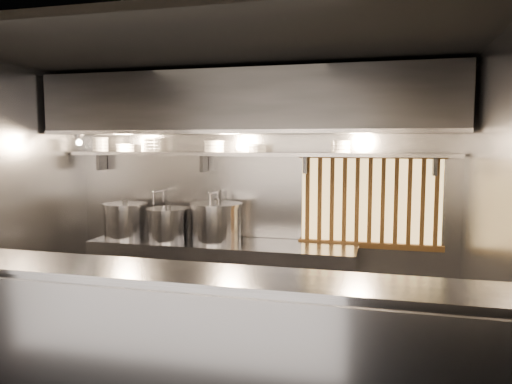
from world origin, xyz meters
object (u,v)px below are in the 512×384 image
at_px(heat_lamp, 78,137).
at_px(stock_pot_mid, 216,222).
at_px(stock_pot_right, 168,224).
at_px(stock_pot_left, 125,220).
at_px(pendant_bulb, 240,147).

distance_m(heat_lamp, stock_pot_mid, 1.82).
bearing_deg(stock_pot_right, stock_pot_left, 176.17).
xyz_separation_m(pendant_bulb, stock_pot_left, (-1.38, -0.08, -0.86)).
height_order(stock_pot_mid, stock_pot_right, stock_pot_mid).
relative_size(pendant_bulb, stock_pot_left, 0.32).
distance_m(pendant_bulb, stock_pot_mid, 0.89).
bearing_deg(heat_lamp, stock_pot_left, 32.90).
bearing_deg(stock_pot_mid, pendant_bulb, 9.65).
bearing_deg(stock_pot_left, heat_lamp, -147.10).
relative_size(heat_lamp, stock_pot_left, 0.59).
bearing_deg(stock_pot_right, pendant_bulb, 8.26).
distance_m(heat_lamp, stock_pot_left, 1.08).
height_order(heat_lamp, stock_pot_mid, heat_lamp).
bearing_deg(pendant_bulb, stock_pot_left, -176.64).
height_order(heat_lamp, pendant_bulb, heat_lamp).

